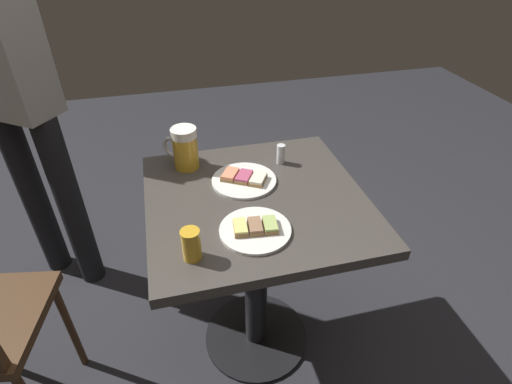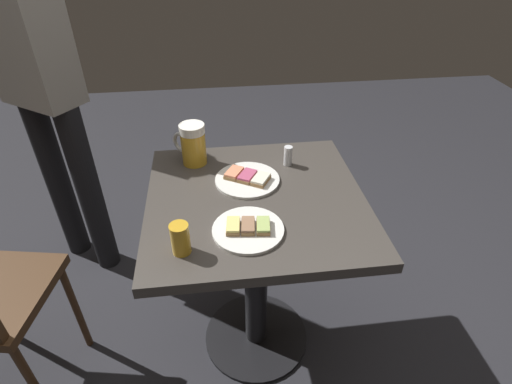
% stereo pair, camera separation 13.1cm
% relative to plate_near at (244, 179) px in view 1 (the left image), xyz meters
% --- Properties ---
extents(ground_plane, '(6.00, 6.00, 0.00)m').
position_rel_plate_near_xyz_m(ground_plane, '(-0.10, -0.02, -0.77)').
color(ground_plane, '#28282D').
extents(cafe_table, '(0.70, 0.72, 0.76)m').
position_rel_plate_near_xyz_m(cafe_table, '(-0.10, -0.02, -0.19)').
color(cafe_table, black).
rests_on(cafe_table, ground_plane).
extents(plate_near, '(0.22, 0.22, 0.03)m').
position_rel_plate_near_xyz_m(plate_near, '(0.00, 0.00, 0.00)').
color(plate_near, white).
rests_on(plate_near, cafe_table).
extents(plate_far, '(0.21, 0.21, 0.03)m').
position_rel_plate_near_xyz_m(plate_far, '(-0.26, 0.03, -0.00)').
color(plate_far, white).
rests_on(plate_far, cafe_table).
extents(beer_mug, '(0.11, 0.13, 0.16)m').
position_rel_plate_near_xyz_m(beer_mug, '(0.15, 0.18, 0.07)').
color(beer_mug, gold).
rests_on(beer_mug, cafe_table).
extents(beer_glass_small, '(0.05, 0.05, 0.09)m').
position_rel_plate_near_xyz_m(beer_glass_small, '(-0.33, 0.22, 0.04)').
color(beer_glass_small, gold).
rests_on(beer_glass_small, cafe_table).
extents(salt_shaker, '(0.03, 0.03, 0.07)m').
position_rel_plate_near_xyz_m(salt_shaker, '(0.09, -0.16, 0.03)').
color(salt_shaker, silver).
rests_on(salt_shaker, cafe_table).
extents(patron_standing, '(0.33, 0.36, 1.61)m').
position_rel_plate_near_xyz_m(patron_standing, '(0.52, 0.79, 0.17)').
color(patron_standing, black).
rests_on(patron_standing, ground_plane).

